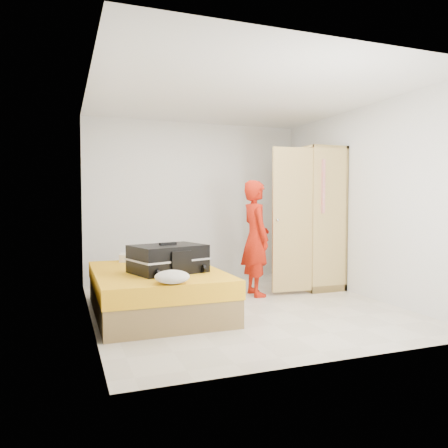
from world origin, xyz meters
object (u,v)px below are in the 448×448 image
object	(u,v)px
bed	(157,291)
person	(256,238)
wardrobe	(307,221)
round_cushion	(172,277)
suitcase	(168,259)

from	to	relation	value
bed	person	bearing A→B (deg)	16.45
wardrobe	round_cushion	distance (m)	3.06
bed	person	distance (m)	1.64
bed	suitcase	size ratio (longest dim) A/B	2.17
suitcase	round_cushion	bearing A→B (deg)	-116.70
bed	round_cushion	bearing A→B (deg)	-91.80
suitcase	round_cushion	distance (m)	0.70
bed	round_cushion	xyz separation A→B (m)	(-0.03, -0.90, 0.31)
wardrobe	person	bearing A→B (deg)	-161.87
person	round_cushion	world-z (taller)	person
round_cushion	suitcase	bearing A→B (deg)	80.16
bed	wardrobe	xyz separation A→B (m)	(2.50, 0.77, 0.75)
round_cushion	bed	bearing A→B (deg)	88.20
wardrobe	person	distance (m)	1.09
person	suitcase	xyz separation A→B (m)	(-1.39, -0.66, -0.14)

